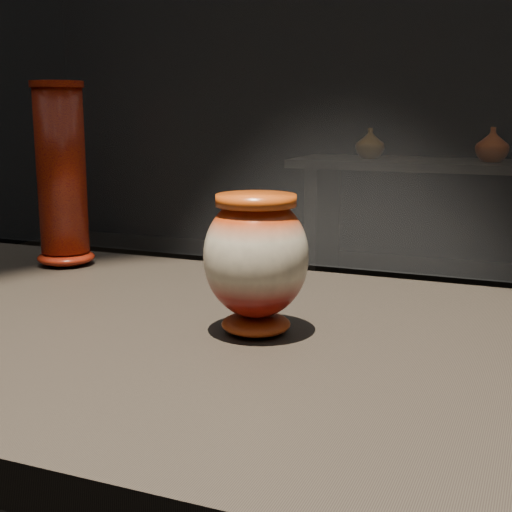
{
  "coord_description": "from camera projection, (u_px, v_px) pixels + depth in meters",
  "views": [
    {
      "loc": [
        0.43,
        -0.84,
        1.2
      ],
      "look_at": [
        0.07,
        0.01,
        1.01
      ],
      "focal_mm": 50.0,
      "sensor_mm": 36.0,
      "label": 1
    }
  ],
  "objects": [
    {
      "name": "display_plinth",
      "position": [
        208.0,
        507.0,
        1.03
      ],
      "size": [
        2.0,
        0.8,
        0.9
      ],
      "color": "black",
      "rests_on": "ground"
    },
    {
      "name": "main_vase",
      "position": [
        256.0,
        259.0,
        0.94
      ],
      "size": [
        0.14,
        0.14,
        0.19
      ],
      "rotation": [
        0.0,
        0.0,
        0.0
      ],
      "color": "maroon",
      "rests_on": "display_plinth"
    },
    {
      "name": "tall_vase",
      "position": [
        62.0,
        178.0,
        1.35
      ],
      "size": [
        0.13,
        0.13,
        0.35
      ],
      "rotation": [
        0.0,
        0.0,
        -0.26
      ],
      "color": "#A52F0B",
      "rests_on": "display_plinth"
    },
    {
      "name": "back_shelf",
      "position": [
        461.0,
        206.0,
        4.2
      ],
      "size": [
        2.0,
        0.6,
        0.9
      ],
      "color": "black",
      "rests_on": "ground"
    },
    {
      "name": "back_vase_left",
      "position": [
        370.0,
        143.0,
        4.33
      ],
      "size": [
        0.22,
        0.22,
        0.18
      ],
      "primitive_type": "imported",
      "rotation": [
        0.0,
        0.0,
        3.45
      ],
      "color": "#8E5614",
      "rests_on": "back_shelf"
    },
    {
      "name": "back_vase_mid",
      "position": [
        492.0,
        145.0,
        4.05
      ],
      "size": [
        0.27,
        0.27,
        0.2
      ],
      "primitive_type": "imported",
      "rotation": [
        0.0,
        0.0,
        5.43
      ],
      "color": "maroon",
      "rests_on": "back_shelf"
    }
  ]
}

